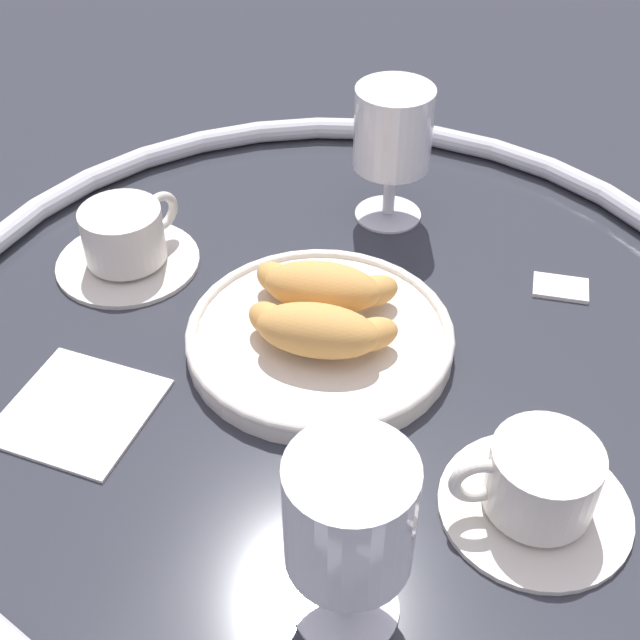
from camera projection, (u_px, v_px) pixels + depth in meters
ground_plane at (336, 339)px, 0.73m from camera, size 2.20×2.20×0.00m
table_chrome_rim at (336, 329)px, 0.72m from camera, size 0.73×0.73×0.02m
pastry_plate at (320, 336)px, 0.71m from camera, size 0.23×0.23×0.02m
croissant_large at (318, 330)px, 0.68m from camera, size 0.13×0.09×0.04m
croissant_small at (323, 287)px, 0.72m from camera, size 0.13×0.09×0.04m
coffee_cup_near at (538, 486)px, 0.58m from camera, size 0.14×0.14×0.06m
coffee_cup_far at (126, 241)px, 0.79m from camera, size 0.14×0.14×0.06m
juice_glass_left at (349, 523)px, 0.48m from camera, size 0.08×0.08×0.14m
juice_glass_right at (393, 132)px, 0.81m from camera, size 0.08×0.08×0.14m
sugar_packet at (561, 286)px, 0.78m from camera, size 0.06×0.05×0.01m
folded_napkin at (79, 409)px, 0.66m from camera, size 0.13×0.13×0.01m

